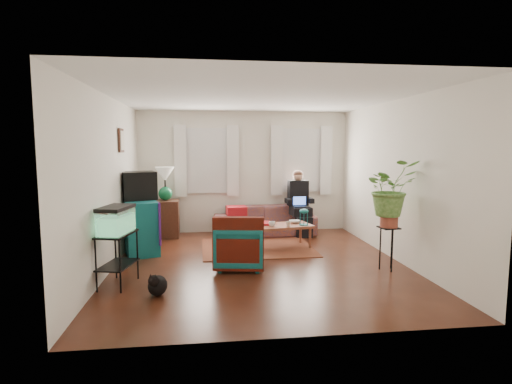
{
  "coord_description": "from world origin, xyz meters",
  "views": [
    {
      "loc": [
        -0.81,
        -6.11,
        1.84
      ],
      "look_at": [
        0.0,
        0.4,
        1.1
      ],
      "focal_mm": 28.0,
      "sensor_mm": 36.0,
      "label": 1
    }
  ],
  "objects": [
    {
      "name": "floor",
      "position": [
        0.0,
        0.0,
        0.0
      ],
      "size": [
        4.5,
        5.0,
        0.01
      ],
      "primitive_type": "cube",
      "color": "#4F2B14",
      "rests_on": "ground"
    },
    {
      "name": "ceiling",
      "position": [
        0.0,
        0.0,
        2.6
      ],
      "size": [
        4.5,
        5.0,
        0.01
      ],
      "primitive_type": "cube",
      "color": "white",
      "rests_on": "wall_back"
    },
    {
      "name": "wall_back",
      "position": [
        0.0,
        2.5,
        1.3
      ],
      "size": [
        4.5,
        0.01,
        2.6
      ],
      "primitive_type": "cube",
      "color": "silver",
      "rests_on": "floor"
    },
    {
      "name": "wall_front",
      "position": [
        0.0,
        -2.5,
        1.3
      ],
      "size": [
        4.5,
        0.01,
        2.6
      ],
      "primitive_type": "cube",
      "color": "silver",
      "rests_on": "floor"
    },
    {
      "name": "wall_left",
      "position": [
        -2.25,
        0.0,
        1.3
      ],
      "size": [
        0.01,
        5.0,
        2.6
      ],
      "primitive_type": "cube",
      "color": "silver",
      "rests_on": "floor"
    },
    {
      "name": "wall_right",
      "position": [
        2.25,
        0.0,
        1.3
      ],
      "size": [
        0.01,
        5.0,
        2.6
      ],
      "primitive_type": "cube",
      "color": "silver",
      "rests_on": "floor"
    },
    {
      "name": "window_left",
      "position": [
        -0.8,
        2.48,
        1.55
      ],
      "size": [
        1.08,
        0.04,
        1.38
      ],
      "primitive_type": "cube",
      "color": "white",
      "rests_on": "wall_back"
    },
    {
      "name": "window_right",
      "position": [
        1.25,
        2.48,
        1.55
      ],
      "size": [
        1.08,
        0.04,
        1.38
      ],
      "primitive_type": "cube",
      "color": "white",
      "rests_on": "wall_back"
    },
    {
      "name": "curtains_left",
      "position": [
        -0.8,
        2.4,
        1.55
      ],
      "size": [
        1.36,
        0.06,
        1.5
      ],
      "primitive_type": "cube",
      "color": "white",
      "rests_on": "wall_back"
    },
    {
      "name": "curtains_right",
      "position": [
        1.25,
        2.4,
        1.55
      ],
      "size": [
        1.36,
        0.06,
        1.5
      ],
      "primitive_type": "cube",
      "color": "white",
      "rests_on": "wall_back"
    },
    {
      "name": "picture_frame",
      "position": [
        -2.21,
        0.85,
        1.95
      ],
      "size": [
        0.04,
        0.32,
        0.4
      ],
      "primitive_type": "cube",
      "color": "#3D2616",
      "rests_on": "wall_left"
    },
    {
      "name": "area_rug",
      "position": [
        0.1,
        0.99,
        0.01
      ],
      "size": [
        2.03,
        1.63,
        0.01
      ],
      "primitive_type": "cube",
      "rotation": [
        0.0,
        0.0,
        0.02
      ],
      "color": "maroon",
      "rests_on": "floor"
    },
    {
      "name": "sofa",
      "position": [
        0.39,
        2.05,
        0.4
      ],
      "size": [
        2.1,
        0.92,
        0.81
      ],
      "primitive_type": "imported",
      "rotation": [
        0.0,
        0.0,
        0.05
      ],
      "color": "brown",
      "rests_on": "floor"
    },
    {
      "name": "seated_person",
      "position": [
        1.13,
        2.09,
        0.61
      ],
      "size": [
        0.55,
        0.66,
        1.23
      ],
      "primitive_type": null,
      "rotation": [
        0.0,
        0.0,
        0.05
      ],
      "color": "black",
      "rests_on": "sofa"
    },
    {
      "name": "side_table",
      "position": [
        -1.65,
        2.13,
        0.38
      ],
      "size": [
        0.53,
        0.53,
        0.76
      ],
      "primitive_type": "cube",
      "rotation": [
        0.0,
        0.0,
        0.02
      ],
      "color": "#3C2516",
      "rests_on": "floor"
    },
    {
      "name": "table_lamp",
      "position": [
        -1.65,
        2.13,
        1.08
      ],
      "size": [
        0.4,
        0.4,
        0.69
      ],
      "primitive_type": null,
      "rotation": [
        0.0,
        0.0,
        0.02
      ],
      "color": "white",
      "rests_on": "side_table"
    },
    {
      "name": "dresser",
      "position": [
        -1.99,
        0.99,
        0.46
      ],
      "size": [
        0.8,
        1.13,
        0.92
      ],
      "primitive_type": "cube",
      "rotation": [
        0.0,
        0.0,
        0.31
      ],
      "color": "#115367",
      "rests_on": "floor"
    },
    {
      "name": "crt_tv",
      "position": [
        -2.0,
        1.09,
        1.17
      ],
      "size": [
        0.69,
        0.66,
        0.49
      ],
      "primitive_type": "cube",
      "rotation": [
        0.0,
        0.0,
        0.31
      ],
      "color": "black",
      "rests_on": "dresser"
    },
    {
      "name": "aquarium_stand",
      "position": [
        -2.0,
        -0.76,
        0.35
      ],
      "size": [
        0.48,
        0.7,
        0.71
      ],
      "primitive_type": "cube",
      "rotation": [
        0.0,
        0.0,
        -0.22
      ],
      "color": "black",
      "rests_on": "floor"
    },
    {
      "name": "aquarium",
      "position": [
        -2.0,
        -0.76,
        0.89
      ],
      "size": [
        0.44,
        0.63,
        0.37
      ],
      "primitive_type": "cube",
      "rotation": [
        0.0,
        0.0,
        -0.22
      ],
      "color": "#7FD899",
      "rests_on": "aquarium_stand"
    },
    {
      "name": "black_cat",
      "position": [
        -1.43,
        -1.2,
        0.16
      ],
      "size": [
        0.3,
        0.4,
        0.31
      ],
      "primitive_type": "ellipsoid",
      "rotation": [
        0.0,
        0.0,
        -0.18
      ],
      "color": "black",
      "rests_on": "floor"
    },
    {
      "name": "armchair",
      "position": [
        -0.32,
        -0.16,
        0.37
      ],
      "size": [
        0.82,
        0.78,
        0.74
      ],
      "primitive_type": "imported",
      "rotation": [
        0.0,
        0.0,
        2.98
      ],
      "color": "#136375",
      "rests_on": "floor"
    },
    {
      "name": "serape_throw",
      "position": [
        -0.36,
        -0.44,
        0.52
      ],
      "size": [
        0.76,
        0.29,
        0.61
      ],
      "primitive_type": "cube",
      "rotation": [
        0.0,
        0.0,
        -0.16
      ],
      "color": "#9E0A0A",
      "rests_on": "armchair"
    },
    {
      "name": "coffee_table",
      "position": [
        0.56,
        0.94,
        0.22
      ],
      "size": [
        1.12,
        0.74,
        0.43
      ],
      "primitive_type": "cube",
      "rotation": [
        0.0,
        0.0,
        0.18
      ],
      "color": "brown",
      "rests_on": "floor"
    },
    {
      "name": "cup_a",
      "position": [
        0.34,
        0.81,
        0.48
      ],
      "size": [
        0.14,
        0.14,
        0.09
      ],
      "primitive_type": "imported",
      "rotation": [
        0.0,
        0.0,
        0.18
      ],
      "color": "white",
      "rests_on": "coffee_table"
    },
    {
      "name": "cup_b",
      "position": [
        0.63,
        0.78,
        0.47
      ],
      "size": [
        0.11,
        0.11,
        0.09
      ],
      "primitive_type": "imported",
      "rotation": [
        0.0,
        0.0,
        0.18
      ],
      "color": "beige",
      "rests_on": "coffee_table"
    },
    {
      "name": "bowl",
      "position": [
        0.82,
        1.08,
        0.46
      ],
      "size": [
        0.24,
        0.24,
        0.05
      ],
      "primitive_type": "imported",
      "rotation": [
        0.0,
        0.0,
        0.18
      ],
      "color": "white",
      "rests_on": "coffee_table"
    },
    {
      "name": "snack_tray",
      "position": [
        0.25,
        1.03,
        0.45
      ],
      "size": [
        0.37,
        0.37,
        0.04
      ],
      "primitive_type": "cylinder",
      "rotation": [
        0.0,
        0.0,
        0.18
      ],
      "color": "#B21414",
      "rests_on": "coffee_table"
    },
    {
      "name": "birdcage",
      "position": [
        0.93,
        0.87,
        0.58
      ],
      "size": [
        0.2,
        0.2,
        0.3
      ],
      "primitive_type": null,
      "rotation": [
        0.0,
        0.0,
        0.18
      ],
      "color": "#115B6B",
      "rests_on": "coffee_table"
    },
    {
      "name": "plant_stand",
      "position": [
        1.87,
        -0.57,
        0.33
      ],
      "size": [
        0.31,
        0.31,
        0.66
      ],
      "primitive_type": "cube",
      "rotation": [
        0.0,
        0.0,
        0.12
      ],
      "color": "black",
      "rests_on": "floor"
    },
    {
      "name": "potted_plant",
      "position": [
        1.87,
        -0.57,
        1.11
      ],
      "size": [
        0.82,
        0.73,
        0.83
      ],
      "primitive_type": "imported",
      "rotation": [
        0.0,
        0.0,
        0.12
      ],
      "color": "#599947",
      "rests_on": "plant_stand"
    }
  ]
}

